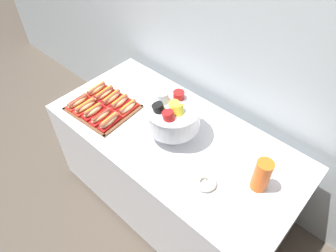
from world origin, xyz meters
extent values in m
plane|color=#4C4238|center=(0.00, 0.00, 0.00)|extent=(10.00, 10.00, 0.00)
cube|color=#B2BCC1|center=(0.00, 0.53, 1.30)|extent=(6.00, 0.10, 2.60)
cube|color=silver|center=(0.00, 0.00, 0.40)|extent=(1.63, 0.78, 0.73)
cylinder|color=black|center=(-0.69, -0.26, 0.02)|extent=(0.05, 0.05, 0.04)
cylinder|color=black|center=(-0.69, 0.26, 0.02)|extent=(0.05, 0.05, 0.04)
cylinder|color=black|center=(0.69, 0.26, 0.02)|extent=(0.05, 0.05, 0.04)
cube|color=brown|center=(-0.50, -0.14, 0.77)|extent=(0.43, 0.39, 0.01)
cube|color=brown|center=(-0.49, -0.31, 0.78)|extent=(0.41, 0.04, 0.01)
cube|color=brown|center=(-0.52, 0.03, 0.78)|extent=(0.41, 0.04, 0.01)
cube|color=brown|center=(-0.70, -0.15, 0.78)|extent=(0.04, 0.36, 0.01)
cube|color=brown|center=(-0.31, -0.13, 0.78)|extent=(0.04, 0.36, 0.01)
cube|color=red|center=(-0.65, -0.23, 0.78)|extent=(0.07, 0.17, 0.02)
ellipsoid|color=#E0BC7F|center=(-0.65, -0.23, 0.80)|extent=(0.06, 0.16, 0.04)
cylinder|color=#A8563D|center=(-0.65, -0.23, 0.82)|extent=(0.04, 0.15, 0.03)
cylinder|color=red|center=(-0.65, -0.23, 0.83)|extent=(0.01, 0.13, 0.01)
cube|color=red|center=(-0.57, -0.23, 0.78)|extent=(0.07, 0.17, 0.02)
ellipsoid|color=#E0BC7F|center=(-0.57, -0.23, 0.81)|extent=(0.05, 0.16, 0.04)
cylinder|color=#A8563D|center=(-0.57, -0.23, 0.82)|extent=(0.03, 0.15, 0.03)
cylinder|color=yellow|center=(-0.57, -0.23, 0.83)|extent=(0.01, 0.13, 0.01)
cube|color=#B21414|center=(-0.50, -0.22, 0.78)|extent=(0.07, 0.15, 0.02)
ellipsoid|color=beige|center=(-0.50, -0.22, 0.81)|extent=(0.05, 0.14, 0.04)
cylinder|color=#9E4C38|center=(-0.50, -0.22, 0.82)|extent=(0.03, 0.13, 0.03)
cylinder|color=yellow|center=(-0.50, -0.22, 0.83)|extent=(0.01, 0.11, 0.01)
cube|color=red|center=(-0.42, -0.22, 0.78)|extent=(0.07, 0.17, 0.02)
ellipsoid|color=#E0BC7F|center=(-0.42, -0.22, 0.80)|extent=(0.06, 0.16, 0.04)
cylinder|color=#9E4C38|center=(-0.42, -0.22, 0.82)|extent=(0.03, 0.14, 0.03)
cylinder|color=red|center=(-0.42, -0.22, 0.83)|extent=(0.01, 0.12, 0.01)
cube|color=#B21414|center=(-0.35, -0.21, 0.78)|extent=(0.07, 0.17, 0.02)
ellipsoid|color=tan|center=(-0.35, -0.21, 0.80)|extent=(0.06, 0.15, 0.04)
cylinder|color=#9E4C38|center=(-0.35, -0.21, 0.82)|extent=(0.05, 0.14, 0.03)
cylinder|color=yellow|center=(-0.35, -0.21, 0.83)|extent=(0.02, 0.12, 0.01)
cube|color=red|center=(-0.66, -0.07, 0.78)|extent=(0.07, 0.17, 0.02)
ellipsoid|color=tan|center=(-0.66, -0.07, 0.81)|extent=(0.06, 0.15, 0.04)
cylinder|color=#A8563D|center=(-0.66, -0.07, 0.82)|extent=(0.04, 0.15, 0.03)
cylinder|color=yellow|center=(-0.66, -0.07, 0.83)|extent=(0.02, 0.13, 0.01)
cube|color=red|center=(-0.58, -0.06, 0.78)|extent=(0.08, 0.18, 0.02)
ellipsoid|color=#E0BC7F|center=(-0.58, -0.06, 0.80)|extent=(0.07, 0.17, 0.04)
cylinder|color=brown|center=(-0.58, -0.06, 0.81)|extent=(0.04, 0.15, 0.03)
cylinder|color=yellow|center=(-0.58, -0.06, 0.83)|extent=(0.02, 0.13, 0.01)
cube|color=red|center=(-0.51, -0.06, 0.78)|extent=(0.08, 0.18, 0.02)
ellipsoid|color=tan|center=(-0.51, -0.06, 0.81)|extent=(0.07, 0.16, 0.04)
cylinder|color=#9E4C38|center=(-0.51, -0.06, 0.82)|extent=(0.05, 0.16, 0.03)
cylinder|color=yellow|center=(-0.51, -0.06, 0.83)|extent=(0.02, 0.13, 0.01)
cube|color=red|center=(-0.44, -0.05, 0.78)|extent=(0.08, 0.16, 0.02)
ellipsoid|color=beige|center=(-0.44, -0.05, 0.81)|extent=(0.07, 0.15, 0.04)
cylinder|color=#9E4C38|center=(-0.44, -0.05, 0.82)|extent=(0.05, 0.14, 0.03)
cylinder|color=yellow|center=(-0.44, -0.05, 0.83)|extent=(0.02, 0.12, 0.01)
cube|color=red|center=(-0.36, -0.05, 0.78)|extent=(0.07, 0.16, 0.02)
ellipsoid|color=#E0BC7F|center=(-0.36, -0.05, 0.80)|extent=(0.06, 0.15, 0.04)
cylinder|color=#9E4C38|center=(-0.36, -0.05, 0.82)|extent=(0.04, 0.14, 0.03)
cylinder|color=yellow|center=(-0.36, -0.05, 0.83)|extent=(0.02, 0.12, 0.01)
cylinder|color=silver|center=(-0.01, 0.00, 0.78)|extent=(0.19, 0.19, 0.02)
cone|color=silver|center=(-0.01, 0.00, 0.82)|extent=(0.07, 0.07, 0.07)
cylinder|color=silver|center=(-0.01, 0.00, 0.91)|extent=(0.32, 0.32, 0.13)
torus|color=silver|center=(-0.01, 0.00, 0.98)|extent=(0.33, 0.33, 0.02)
cylinder|color=yellow|center=(0.05, -0.01, 0.96)|extent=(0.12, 0.11, 0.15)
cylinder|color=yellow|center=(0.00, 0.01, 0.96)|extent=(0.10, 0.12, 0.14)
cylinder|color=red|center=(-0.04, 0.09, 0.96)|extent=(0.08, 0.08, 0.13)
cylinder|color=#B7BCC6|center=(-0.08, 0.00, 0.96)|extent=(0.13, 0.11, 0.15)
cylinder|color=black|center=(-0.05, -0.07, 0.96)|extent=(0.10, 0.08, 0.14)
cylinder|color=red|center=(0.04, -0.08, 0.96)|extent=(0.11, 0.09, 0.14)
cylinder|color=#EA5B19|center=(0.58, 0.02, 0.83)|extent=(0.09, 0.09, 0.13)
cylinder|color=#EA5B19|center=(0.58, 0.02, 0.85)|extent=(0.09, 0.09, 0.13)
cylinder|color=#EA5B19|center=(0.58, 0.02, 0.88)|extent=(0.09, 0.09, 0.13)
cylinder|color=#EA5B19|center=(0.58, 0.02, 0.90)|extent=(0.09, 0.09, 0.13)
torus|color=silver|center=(0.36, -0.16, 0.78)|extent=(0.12, 0.12, 0.03)
camera|label=1|loc=(0.83, -0.96, 2.14)|focal=32.41mm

